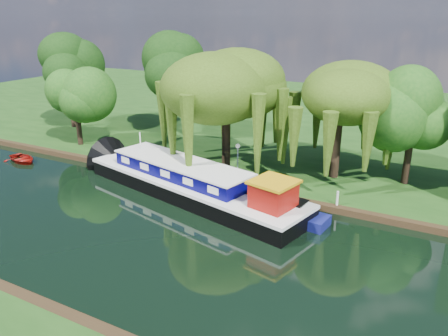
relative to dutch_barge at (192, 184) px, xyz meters
The scene contains 13 objects.
ground 6.16m from the dutch_barge, 81.31° to the right, with size 120.00×120.00×0.00m, color black.
far_bank 28.01m from the dutch_barge, 88.12° to the left, with size 120.00×52.00×0.45m, color #14380F.
dutch_barge is the anchor object (origin of this frame).
narrowboat 4.99m from the dutch_barge, ahead, with size 10.36×2.90×1.49m.
red_dinghy 17.70m from the dutch_barge, behind, with size 2.43×3.40×0.70m, color maroon.
willow_left 8.12m from the dutch_barge, 90.57° to the left, with size 7.65×7.65×9.17m.
willow_right 12.47m from the dutch_barge, 42.77° to the left, with size 6.57×6.57×8.00m.
tree_far_left 17.28m from the dutch_barge, 163.03° to the left, with size 4.47×4.47×7.20m.
tree_far_back 24.70m from the dutch_barge, 155.86° to the left, with size 5.49×5.49×9.23m.
tree_far_mid 16.86m from the dutch_barge, 124.63° to the left, with size 5.87×5.87×9.61m.
tree_far_right 16.71m from the dutch_barge, 33.43° to the left, with size 4.59×4.59×7.51m.
lamppost 4.92m from the dutch_barge, 72.44° to the left, with size 0.36×0.36×2.56m.
mooring_posts 2.42m from the dutch_barge, 80.02° to the left, with size 19.16×0.16×1.00m.
Camera 1 is at (14.91, -18.78, 12.63)m, focal length 35.00 mm.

